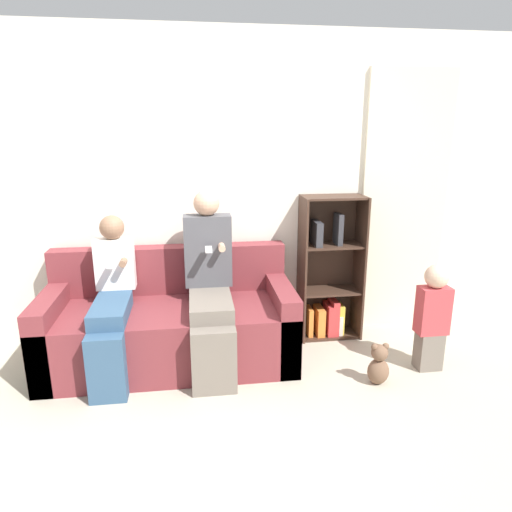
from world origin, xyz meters
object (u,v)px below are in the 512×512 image
at_px(child_seated, 111,299).
at_px(teddy_bear, 379,365).
at_px(couch, 171,325).
at_px(toddler_standing, 432,316).
at_px(adult_seated, 210,281).
at_px(bookshelf, 329,279).

relative_size(child_seated, teddy_bear, 3.63).
bearing_deg(couch, toddler_standing, -11.82).
height_order(adult_seated, toddler_standing, adult_seated).
distance_m(couch, adult_seated, 0.50).
relative_size(adult_seated, toddler_standing, 1.61).
distance_m(child_seated, bookshelf, 1.82).
bearing_deg(bookshelf, couch, -167.56).
bearing_deg(couch, adult_seated, -17.00).
height_order(adult_seated, bookshelf, adult_seated).
xyz_separation_m(couch, bookshelf, (1.35, 0.30, 0.22)).
distance_m(child_seated, toddler_standing, 2.37).
bearing_deg(adult_seated, toddler_standing, -10.82).
xyz_separation_m(adult_seated, child_seated, (-0.72, -0.04, -0.09)).
relative_size(child_seated, bookshelf, 0.93).
bearing_deg(couch, teddy_bear, -21.02).
bearing_deg(adult_seated, bookshelf, 20.60).
height_order(child_seated, teddy_bear, child_seated).
relative_size(adult_seated, bookshelf, 1.07).
xyz_separation_m(child_seated, toddler_standing, (2.35, -0.27, -0.15)).
bearing_deg(bookshelf, child_seated, -166.15).
bearing_deg(toddler_standing, adult_seated, 169.18).
height_order(adult_seated, child_seated, adult_seated).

